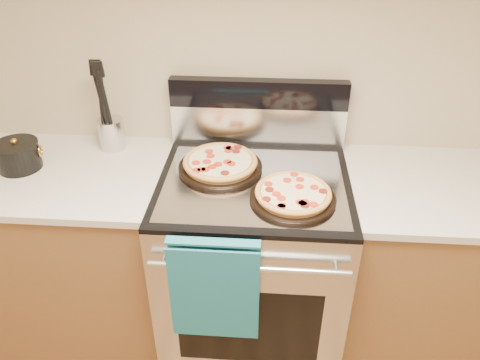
# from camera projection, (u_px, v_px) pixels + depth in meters

# --- Properties ---
(wall_back) EXTENTS (4.00, 0.00, 4.00)m
(wall_back) POSITION_uv_depth(u_px,v_px,m) (260.00, 46.00, 1.91)
(wall_back) COLOR tan
(wall_back) RESTS_ON ground
(range_body) EXTENTS (0.76, 0.68, 0.90)m
(range_body) POSITION_uv_depth(u_px,v_px,m) (253.00, 268.00, 2.11)
(range_body) COLOR #B7B7BC
(range_body) RESTS_ON ground
(oven_window) EXTENTS (0.56, 0.01, 0.40)m
(oven_window) POSITION_uv_depth(u_px,v_px,m) (248.00, 328.00, 1.83)
(oven_window) COLOR black
(oven_window) RESTS_ON range_body
(cooktop) EXTENTS (0.76, 0.68, 0.02)m
(cooktop) POSITION_uv_depth(u_px,v_px,m) (254.00, 182.00, 1.86)
(cooktop) COLOR black
(cooktop) RESTS_ON range_body
(backsplash_lower) EXTENTS (0.76, 0.06, 0.18)m
(backsplash_lower) POSITION_uv_depth(u_px,v_px,m) (258.00, 125.00, 2.06)
(backsplash_lower) COLOR silver
(backsplash_lower) RESTS_ON cooktop
(backsplash_upper) EXTENTS (0.76, 0.06, 0.12)m
(backsplash_upper) POSITION_uv_depth(u_px,v_px,m) (259.00, 93.00, 1.98)
(backsplash_upper) COLOR black
(backsplash_upper) RESTS_ON backsplash_lower
(oven_handle) EXTENTS (0.70, 0.03, 0.03)m
(oven_handle) POSITION_uv_depth(u_px,v_px,m) (249.00, 269.00, 1.60)
(oven_handle) COLOR silver
(oven_handle) RESTS_ON range_body
(dish_towel) EXTENTS (0.32, 0.05, 0.42)m
(dish_towel) POSITION_uv_depth(u_px,v_px,m) (215.00, 288.00, 1.66)
(dish_towel) COLOR #1B738A
(dish_towel) RESTS_ON oven_handle
(foil_sheet) EXTENTS (0.70, 0.55, 0.01)m
(foil_sheet) POSITION_uv_depth(u_px,v_px,m) (254.00, 184.00, 1.83)
(foil_sheet) COLOR gray
(foil_sheet) RESTS_ON cooktop
(cabinet_left) EXTENTS (1.00, 0.62, 0.88)m
(cabinet_left) POSITION_uv_depth(u_px,v_px,m) (66.00, 255.00, 2.19)
(cabinet_left) COLOR brown
(cabinet_left) RESTS_ON ground
(countertop_left) EXTENTS (1.02, 0.64, 0.03)m
(countertop_left) POSITION_uv_depth(u_px,v_px,m) (43.00, 173.00, 1.94)
(countertop_left) COLOR #B8B2A5
(countertop_left) RESTS_ON cabinet_left
(cabinet_right) EXTENTS (1.00, 0.62, 0.88)m
(cabinet_right) POSITION_uv_depth(u_px,v_px,m) (450.00, 275.00, 2.08)
(cabinet_right) COLOR brown
(cabinet_right) RESTS_ON ground
(countertop_right) EXTENTS (1.02, 0.64, 0.03)m
(countertop_right) POSITION_uv_depth(u_px,v_px,m) (478.00, 190.00, 1.84)
(countertop_right) COLOR #B8B2A5
(countertop_right) RESTS_ON cabinet_right
(pepperoni_pizza_back) EXTENTS (0.34, 0.34, 0.05)m
(pepperoni_pizza_back) POSITION_uv_depth(u_px,v_px,m) (220.00, 164.00, 1.90)
(pepperoni_pizza_back) COLOR #AA7133
(pepperoni_pizza_back) RESTS_ON foil_sheet
(pepperoni_pizza_front) EXTENTS (0.38, 0.38, 0.04)m
(pepperoni_pizza_front) POSITION_uv_depth(u_px,v_px,m) (293.00, 195.00, 1.72)
(pepperoni_pizza_front) COLOR #AA7133
(pepperoni_pizza_front) RESTS_ON foil_sheet
(utensil_crock) EXTENTS (0.15, 0.15, 0.14)m
(utensil_crock) POSITION_uv_depth(u_px,v_px,m) (112.00, 134.00, 2.06)
(utensil_crock) COLOR silver
(utensil_crock) RESTS_ON countertop_left
(saucepan) EXTENTS (0.21, 0.21, 0.11)m
(saucepan) POSITION_uv_depth(u_px,v_px,m) (18.00, 157.00, 1.93)
(saucepan) COLOR black
(saucepan) RESTS_ON countertop_left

